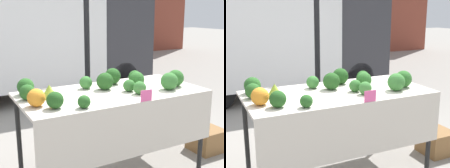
{
  "view_description": "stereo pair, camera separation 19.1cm",
  "coord_description": "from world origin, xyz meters",
  "views": [
    {
      "loc": [
        -1.52,
        -2.74,
        1.75
      ],
      "look_at": [
        0.0,
        0.0,
        0.99
      ],
      "focal_mm": 50.0,
      "sensor_mm": 36.0,
      "label": 1
    },
    {
      "loc": [
        -1.35,
        -2.82,
        1.75
      ],
      "look_at": [
        0.0,
        0.0,
        0.99
      ],
      "focal_mm": 50.0,
      "sensor_mm": 36.0,
      "label": 2
    }
  ],
  "objects": [
    {
      "name": "broccoli_head_7",
      "position": [
        -0.81,
        0.31,
        1.0
      ],
      "size": [
        0.17,
        0.17,
        0.17
      ],
      "color": "#285B23",
      "rests_on": "market_table"
    },
    {
      "name": "market_table",
      "position": [
        0.0,
        -0.07,
        0.8
      ],
      "size": [
        1.91,
        0.94,
        0.91
      ],
      "color": "beige",
      "rests_on": "ground_plane"
    },
    {
      "name": "broccoli_head_8",
      "position": [
        0.41,
        0.2,
        0.99
      ],
      "size": [
        0.15,
        0.15,
        0.15
      ],
      "color": "#285B23",
      "rests_on": "market_table"
    },
    {
      "name": "broccoli_head_9",
      "position": [
        -0.84,
        0.12,
        0.99
      ],
      "size": [
        0.15,
        0.15,
        0.15
      ],
      "color": "#285B23",
      "rests_on": "market_table"
    },
    {
      "name": "produce_crate",
      "position": [
        1.3,
        -0.12,
        0.14
      ],
      "size": [
        0.37,
        0.37,
        0.29
      ],
      "color": "olive",
      "rests_on": "ground_plane"
    },
    {
      "name": "broccoli_head_10",
      "position": [
        -0.7,
        -0.26,
        0.99
      ],
      "size": [
        0.15,
        0.15,
        0.15
      ],
      "color": "#23511E",
      "rests_on": "market_table"
    },
    {
      "name": "tent_pole",
      "position": [
        0.13,
        0.89,
        1.1
      ],
      "size": [
        0.07,
        0.07,
        2.2
      ],
      "color": "black",
      "rests_on": "ground_plane"
    },
    {
      "name": "broccoli_head_3",
      "position": [
        0.73,
        -0.14,
        1.0
      ],
      "size": [
        0.18,
        0.18,
        0.18
      ],
      "color": "#2D6628",
      "rests_on": "market_table"
    },
    {
      "name": "broccoli_head_11",
      "position": [
        0.16,
        -0.08,
        0.98
      ],
      "size": [
        0.13,
        0.13,
        0.13
      ],
      "color": "#336B2D",
      "rests_on": "market_table"
    },
    {
      "name": "parked_truck",
      "position": [
        0.29,
        3.7,
        1.42
      ],
      "size": [
        4.26,
        2.02,
        2.74
      ],
      "color": "white",
      "rests_on": "ground_plane"
    },
    {
      "name": "broccoli_head_2",
      "position": [
        -0.19,
        0.24,
        0.98
      ],
      "size": [
        0.14,
        0.14,
        0.14
      ],
      "color": "#387533",
      "rests_on": "market_table"
    },
    {
      "name": "broccoli_head_4",
      "position": [
        -0.03,
        0.1,
        1.0
      ],
      "size": [
        0.18,
        0.18,
        0.18
      ],
      "color": "#23511E",
      "rests_on": "market_table"
    },
    {
      "name": "broccoli_head_5",
      "position": [
        0.57,
        -0.23,
        1.0
      ],
      "size": [
        0.18,
        0.18,
        0.18
      ],
      "color": "#387533",
      "rests_on": "market_table"
    },
    {
      "name": "orange_cauliflower",
      "position": [
        -0.83,
        -0.12,
        0.99
      ],
      "size": [
        0.16,
        0.16,
        0.16
      ],
      "color": "orange",
      "rests_on": "market_table"
    },
    {
      "name": "broccoli_head_1",
      "position": [
        0.17,
        0.28,
        1.0
      ],
      "size": [
        0.18,
        0.18,
        0.18
      ],
      "color": "#23511E",
      "rests_on": "market_table"
    },
    {
      "name": "romanesco_head",
      "position": [
        -0.65,
        0.07,
        0.98
      ],
      "size": [
        0.17,
        0.17,
        0.13
      ],
      "color": "#93B238",
      "rests_on": "market_table"
    },
    {
      "name": "price_sign",
      "position": [
        0.11,
        -0.46,
        0.97
      ],
      "size": [
        0.12,
        0.01,
        0.11
      ],
      "color": "#F45B9E",
      "rests_on": "market_table"
    },
    {
      "name": "broccoli_head_6",
      "position": [
        0.33,
        0.04,
        1.0
      ],
      "size": [
        0.17,
        0.17,
        0.17
      ],
      "color": "#2D6628",
      "rests_on": "market_table"
    },
    {
      "name": "broccoli_head_12",
      "position": [
        0.19,
        -0.22,
        0.98
      ],
      "size": [
        0.13,
        0.13,
        0.13
      ],
      "color": "#387533",
      "rests_on": "market_table"
    },
    {
      "name": "broccoli_head_0",
      "position": [
        -0.48,
        -0.37,
        0.97
      ],
      "size": [
        0.11,
        0.11,
        0.11
      ],
      "color": "#285B23",
      "rests_on": "market_table"
    }
  ]
}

